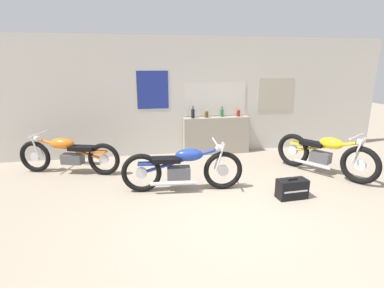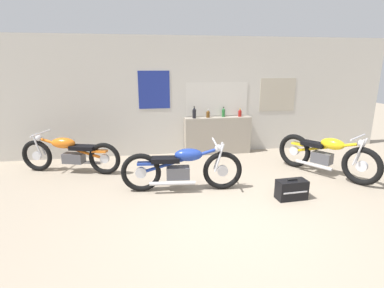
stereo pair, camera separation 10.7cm
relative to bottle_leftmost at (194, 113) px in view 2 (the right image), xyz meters
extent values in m
plane|color=gray|center=(0.03, -3.28, -1.04)|extent=(24.00, 24.00, 0.00)
cube|color=beige|center=(0.03, 0.22, 0.36)|extent=(10.00, 0.06, 2.80)
cube|color=silver|center=(0.60, 0.18, 0.30)|extent=(1.47, 0.01, 0.75)
cube|color=beige|center=(0.60, 0.18, 0.30)|extent=(1.53, 0.01, 0.81)
cube|color=#B2A893|center=(2.17, 0.18, 0.38)|extent=(0.93, 0.01, 0.82)
cube|color=navy|center=(-0.92, 0.18, 0.54)|extent=(0.73, 0.01, 0.88)
cube|color=gray|center=(0.60, 0.04, -0.58)|extent=(1.63, 0.28, 0.91)
cylinder|color=black|center=(0.00, 0.00, -0.02)|extent=(0.09, 0.09, 0.21)
cone|color=black|center=(0.00, 0.00, 0.11)|extent=(0.07, 0.07, 0.06)
cylinder|color=black|center=(0.00, 0.00, 0.15)|extent=(0.03, 0.03, 0.02)
cylinder|color=#5B3814|center=(0.35, 0.04, -0.06)|extent=(0.09, 0.09, 0.14)
cone|color=#5B3814|center=(0.35, 0.04, 0.03)|extent=(0.07, 0.07, 0.04)
cylinder|color=silver|center=(0.35, 0.04, 0.06)|extent=(0.03, 0.03, 0.02)
cylinder|color=#23662D|center=(0.74, 0.08, -0.04)|extent=(0.08, 0.08, 0.18)
cone|color=#23662D|center=(0.74, 0.08, 0.07)|extent=(0.06, 0.06, 0.05)
cylinder|color=black|center=(0.74, 0.08, 0.11)|extent=(0.03, 0.03, 0.02)
cylinder|color=maroon|center=(1.15, 0.05, -0.06)|extent=(0.08, 0.08, 0.14)
cone|color=maroon|center=(1.15, 0.05, 0.03)|extent=(0.07, 0.07, 0.04)
cylinder|color=gold|center=(1.15, 0.05, 0.06)|extent=(0.03, 0.03, 0.02)
torus|color=black|center=(0.13, -2.14, -0.69)|extent=(0.70, 0.16, 0.69)
cylinder|color=silver|center=(0.13, -2.14, -0.69)|extent=(0.20, 0.08, 0.19)
torus|color=black|center=(-1.29, -2.00, -0.69)|extent=(0.70, 0.16, 0.69)
cylinder|color=silver|center=(-1.29, -2.00, -0.69)|extent=(0.20, 0.08, 0.19)
cube|color=#4C4C51|center=(-0.65, -2.06, -0.71)|extent=(0.42, 0.26, 0.21)
cylinder|color=navy|center=(-0.65, -2.06, -0.50)|extent=(1.30, 0.18, 0.44)
ellipsoid|color=navy|center=(-0.46, -2.08, -0.38)|extent=(0.51, 0.29, 0.22)
cube|color=black|center=(-0.86, -2.04, -0.46)|extent=(0.51, 0.29, 0.08)
cube|color=navy|center=(-1.20, -2.01, -0.52)|extent=(0.30, 0.17, 0.04)
cylinder|color=silver|center=(0.07, -2.07, -0.43)|extent=(0.18, 0.05, 0.50)
cylinder|color=silver|center=(0.06, -2.19, -0.43)|extent=(0.18, 0.05, 0.50)
cylinder|color=silver|center=(-0.01, -2.13, -0.18)|extent=(0.10, 0.64, 0.03)
sphere|color=silver|center=(0.05, -2.13, -0.28)|extent=(0.13, 0.13, 0.13)
cylinder|color=silver|center=(-0.76, -2.19, -0.85)|extent=(0.79, 0.14, 0.06)
torus|color=black|center=(2.70, -2.37, -0.68)|extent=(0.47, 0.67, 0.72)
cylinder|color=silver|center=(2.70, -2.37, -0.68)|extent=(0.17, 0.21, 0.20)
torus|color=black|center=(1.98, -1.23, -0.68)|extent=(0.47, 0.67, 0.72)
cylinder|color=silver|center=(1.98, -1.23, -0.68)|extent=(0.17, 0.21, 0.20)
cube|color=#4C4C51|center=(2.30, -1.74, -0.69)|extent=(0.39, 0.44, 0.21)
cylinder|color=yellow|center=(2.30, -1.74, -0.48)|extent=(0.70, 1.07, 0.44)
ellipsoid|color=yellow|center=(2.40, -1.89, -0.37)|extent=(0.45, 0.52, 0.22)
cube|color=black|center=(2.20, -1.57, -0.45)|extent=(0.45, 0.52, 0.08)
cube|color=yellow|center=(2.02, -1.29, -0.51)|extent=(0.26, 0.30, 0.04)
cylinder|color=silver|center=(2.72, -2.28, -0.42)|extent=(0.12, 0.16, 0.51)
cylinder|color=silver|center=(2.61, -2.35, -0.42)|extent=(0.12, 0.16, 0.51)
cylinder|color=silver|center=(2.63, -2.26, -0.15)|extent=(0.56, 0.37, 0.03)
sphere|color=silver|center=(2.66, -2.31, -0.25)|extent=(0.13, 0.13, 0.13)
cylinder|color=silver|center=(2.14, -1.74, -0.84)|extent=(0.45, 0.66, 0.06)
torus|color=black|center=(-3.41, -0.58, -0.71)|extent=(0.66, 0.29, 0.66)
cylinder|color=silver|center=(-3.41, -0.58, -0.71)|extent=(0.19, 0.12, 0.18)
torus|color=black|center=(-2.01, -1.02, -0.71)|extent=(0.66, 0.29, 0.66)
cylinder|color=silver|center=(-2.01, -1.02, -0.71)|extent=(0.19, 0.12, 0.18)
cube|color=#4C4C51|center=(-2.64, -0.83, -0.72)|extent=(0.46, 0.33, 0.20)
cylinder|color=orange|center=(-2.64, -0.83, -0.53)|extent=(1.30, 0.45, 0.41)
ellipsoid|color=orange|center=(-2.82, -0.77, -0.41)|extent=(0.55, 0.38, 0.22)
cube|color=black|center=(-2.43, -0.89, -0.49)|extent=(0.55, 0.38, 0.08)
cube|color=orange|center=(-2.09, -1.00, -0.55)|extent=(0.32, 0.22, 0.04)
cylinder|color=silver|center=(-3.36, -0.66, -0.47)|extent=(0.18, 0.09, 0.47)
cylinder|color=silver|center=(-3.33, -0.55, -0.47)|extent=(0.18, 0.09, 0.47)
cylinder|color=silver|center=(-3.27, -0.63, -0.23)|extent=(0.22, 0.62, 0.03)
sphere|color=silver|center=(-3.33, -0.61, -0.33)|extent=(0.13, 0.13, 0.13)
cylinder|color=silver|center=(-2.50, -0.72, -0.86)|extent=(0.79, 0.30, 0.06)
cube|color=black|center=(1.16, -2.72, -0.87)|extent=(0.51, 0.26, 0.33)
cube|color=silver|center=(1.16, -2.84, -0.87)|extent=(0.42, 0.03, 0.02)
cube|color=black|center=(1.16, -2.72, -0.69)|extent=(0.17, 0.03, 0.02)
camera|label=1|loc=(-1.33, -6.94, 1.15)|focal=28.00mm
camera|label=2|loc=(-1.23, -6.96, 1.15)|focal=28.00mm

